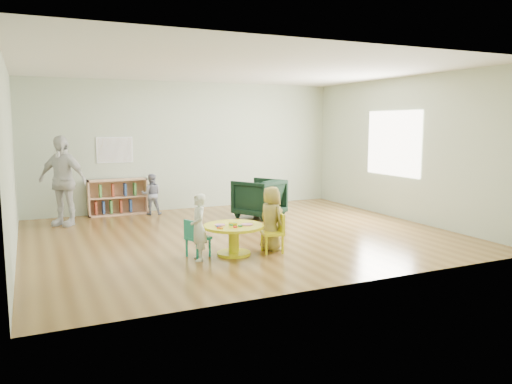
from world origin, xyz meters
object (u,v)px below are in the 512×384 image
(kid_chair_left, at_px, (196,237))
(armchair, at_px, (259,198))
(kid_chair_right, at_px, (275,231))
(toddler, at_px, (151,194))
(bookshelf, at_px, (117,197))
(child_right, at_px, (271,219))
(activity_table, at_px, (234,234))
(child_left, at_px, (199,227))
(adult_caretaker, at_px, (62,181))

(kid_chair_left, bearing_deg, armchair, 116.53)
(kid_chair_left, xyz_separation_m, kid_chair_right, (1.16, -0.22, 0.02))
(kid_chair_left, xyz_separation_m, toddler, (0.20, 3.62, 0.14))
(bookshelf, relative_size, armchair, 1.39)
(child_right, distance_m, toddler, 3.85)
(activity_table, height_order, child_left, child_left)
(activity_table, distance_m, child_left, 0.58)
(kid_chair_right, xyz_separation_m, armchair, (0.97, 2.63, 0.08))
(toddler, relative_size, adult_caretaker, 0.51)
(kid_chair_left, relative_size, child_left, 0.58)
(bookshelf, distance_m, armchair, 3.00)
(toddler, bearing_deg, kid_chair_left, 101.37)
(activity_table, bearing_deg, child_right, -0.73)
(kid_chair_right, bearing_deg, child_right, 16.74)
(child_left, bearing_deg, kid_chair_left, -176.41)
(kid_chair_left, bearing_deg, kid_chair_right, 57.37)
(bookshelf, bearing_deg, kid_chair_left, -83.31)
(kid_chair_left, bearing_deg, bookshelf, 164.58)
(bookshelf, relative_size, child_right, 1.24)
(armchair, xyz_separation_m, adult_caretaker, (-3.68, 0.79, 0.45))
(activity_table, bearing_deg, kid_chair_left, 169.33)
(toddler, bearing_deg, adult_caretaker, 27.67)
(activity_table, distance_m, armchair, 2.97)
(child_right, bearing_deg, bookshelf, 7.60)
(activity_table, distance_m, bookshelf, 4.15)
(activity_table, height_order, child_right, child_right)
(kid_chair_left, xyz_separation_m, bookshelf, (-0.46, 3.93, 0.07))
(child_right, xyz_separation_m, toddler, (-0.95, 3.73, -0.06))
(bookshelf, relative_size, toddler, 1.39)
(child_right, bearing_deg, armchair, -35.28)
(adult_caretaker, bearing_deg, bookshelf, 73.00)
(armchair, xyz_separation_m, child_right, (-0.98, -2.52, 0.09))
(kid_chair_right, relative_size, armchair, 0.67)
(child_left, relative_size, adult_caretaker, 0.56)
(kid_chair_right, xyz_separation_m, toddler, (-0.96, 3.83, 0.12))
(child_left, bearing_deg, armchair, 147.75)
(activity_table, xyz_separation_m, kid_chair_left, (-0.54, 0.10, -0.01))
(child_left, bearing_deg, bookshelf, -166.37)
(bookshelf, relative_size, adult_caretaker, 0.71)
(toddler, xyz_separation_m, adult_caretaker, (-1.75, -0.41, 0.41))
(kid_chair_left, relative_size, kid_chair_right, 0.94)
(activity_table, relative_size, kid_chair_left, 1.62)
(toddler, bearing_deg, armchair, 162.49)
(activity_table, distance_m, kid_chair_right, 0.63)
(armchair, height_order, child_left, child_left)
(child_left, bearing_deg, child_right, 100.21)
(activity_table, bearing_deg, bookshelf, 103.98)
(toddler, height_order, adult_caretaker, adult_caretaker)
(adult_caretaker, bearing_deg, child_left, -25.82)
(bookshelf, distance_m, child_left, 4.12)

